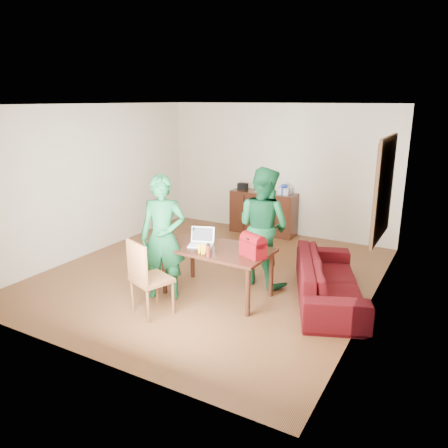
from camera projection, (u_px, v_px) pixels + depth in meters
The scene contains 10 objects.
room at pixel (215, 195), 6.94m from camera, with size 5.20×5.70×2.90m.
table at pixel (217, 254), 6.27m from camera, with size 1.58×0.93×0.73m.
chair at pixel (151, 292), 5.80m from camera, with size 0.60×0.59×1.04m.
person_near at pixel (163, 237), 6.16m from camera, with size 0.65×0.43×1.79m, color #13572C.
person_far at pixel (263, 226), 6.63m from camera, with size 0.88×0.69×1.82m, color #12532B.
laptop at pixel (201, 243), 6.32m from camera, with size 0.41×0.34×0.24m.
bananas at pixel (202, 252), 5.97m from camera, with size 0.17×0.10×0.06m, color gold, non-canonical shape.
bottle at pixel (208, 250), 5.87m from camera, with size 0.06×0.06×0.19m, color #5D1F15.
red_bag at pixel (253, 248), 5.86m from camera, with size 0.35×0.20×0.26m, color maroon.
sofa at pixel (329, 279), 6.19m from camera, with size 2.14×0.84×0.63m, color #380713.
Camera 1 is at (3.44, -5.74, 2.78)m, focal length 35.00 mm.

